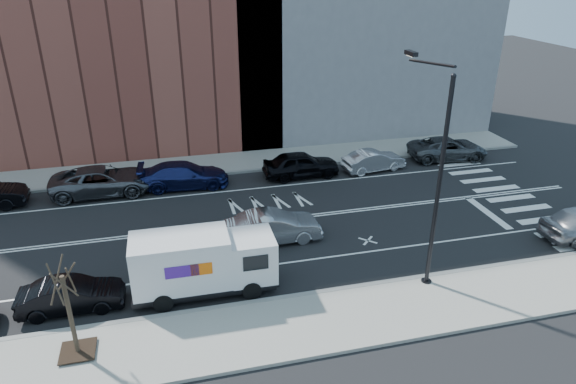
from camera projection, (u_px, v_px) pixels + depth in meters
name	position (u px, v px, depth m)	size (l,w,h in m)	color
ground	(238.00, 224.00, 27.07)	(120.00, 120.00, 0.00)	black
sidewalk_near	(275.00, 330.00, 19.28)	(44.00, 3.60, 0.15)	gray
sidewalk_far	(218.00, 164.00, 34.80)	(44.00, 3.60, 0.15)	gray
curb_near	(265.00, 301.00, 20.86)	(44.00, 0.25, 0.17)	gray
curb_far	(221.00, 174.00, 33.21)	(44.00, 0.25, 0.17)	gray
crosswalk	(503.00, 193.00, 30.61)	(3.00, 14.00, 0.01)	white
road_markings	(238.00, 224.00, 27.07)	(40.00, 8.60, 0.01)	white
streetlight	(434.00, 171.00, 20.41)	(0.44, 4.02, 9.34)	black
street_tree	(72.00, 323.00, 17.51)	(1.20, 1.20, 3.75)	black
fedex_van	(203.00, 262.00, 21.03)	(5.95, 2.17, 2.71)	black
far_parked_c	(103.00, 181.00, 30.28)	(2.72, 5.90, 1.64)	#505258
far_parked_d	(184.00, 175.00, 31.18)	(2.19, 5.38, 1.56)	navy
far_parked_e	(301.00, 164.00, 32.67)	(1.95, 4.85, 1.65)	black
far_parked_f	(374.00, 161.00, 33.67)	(1.45, 4.16, 1.37)	silver
far_parked_g	(448.00, 148.00, 35.61)	(2.50, 5.42, 1.51)	#43474A
driving_sedan	(273.00, 227.00, 25.15)	(1.64, 4.71, 1.55)	#A7A8AC
near_parked_rear_a	(71.00, 295.00, 20.25)	(1.40, 4.02, 1.33)	black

